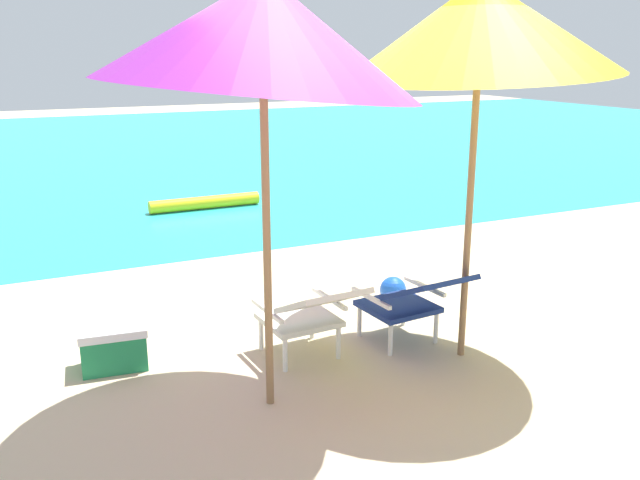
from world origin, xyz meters
TOP-DOWN VIEW (x-y plane):
  - ground_plane at (0.00, 4.00)m, footprint 40.00×40.00m
  - ocean_band at (0.00, 11.95)m, footprint 40.00×18.00m
  - swim_buoy at (0.35, 5.29)m, footprint 1.60×0.18m
  - lounge_chair_left at (-0.36, 0.10)m, footprint 0.59×0.91m
  - lounge_chair_right at (0.46, 0.02)m, footprint 0.61×0.92m
  - beach_umbrella_left at (-0.84, -0.32)m, footprint 2.11×2.06m
  - beach_umbrella_right at (0.74, -0.26)m, footprint 2.26×2.24m
  - beach_ball at (0.84, 0.91)m, footprint 0.24×0.24m
  - cooler_box at (-1.67, 0.64)m, footprint 0.50×0.37m

SIDE VIEW (x-z plane):
  - ground_plane at x=0.00m, z-range 0.00..0.00m
  - ocean_band at x=0.00m, z-range 0.00..0.01m
  - swim_buoy at x=0.35m, z-range 0.01..0.19m
  - beach_ball at x=0.84m, z-range 0.00..0.24m
  - cooler_box at x=-1.67m, z-range 0.00..0.32m
  - lounge_chair_left at x=-0.36m, z-range 0.06..0.75m
  - lounge_chair_right at x=0.46m, z-range 0.06..0.75m
  - beach_umbrella_left at x=-0.84m, z-range 0.95..3.67m
  - beach_umbrella_right at x=0.74m, z-range 1.00..3.74m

